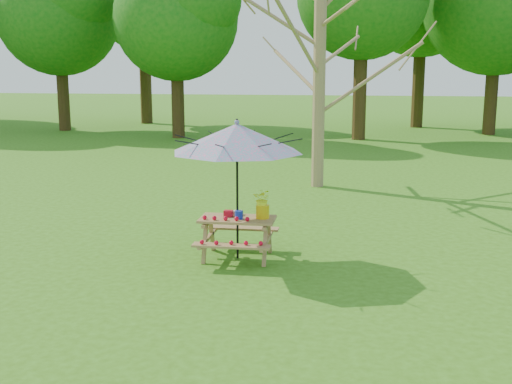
# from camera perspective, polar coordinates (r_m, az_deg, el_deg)

# --- Properties ---
(ground) EXTENTS (120.00, 120.00, 0.00)m
(ground) POSITION_cam_1_polar(r_m,az_deg,el_deg) (7.97, -21.75, -12.27)
(ground) COLOR #366413
(ground) RESTS_ON ground
(picnic_table) EXTENTS (1.20, 1.32, 0.67)m
(picnic_table) POSITION_cam_1_polar(r_m,az_deg,el_deg) (10.33, -1.65, -4.17)
(picnic_table) COLOR olive
(picnic_table) RESTS_ON ground
(patio_umbrella) EXTENTS (2.33, 2.33, 2.25)m
(patio_umbrella) POSITION_cam_1_polar(r_m,az_deg,el_deg) (10.02, -1.70, 4.82)
(patio_umbrella) COLOR black
(patio_umbrella) RESTS_ON ground
(produce_bins) EXTENTS (0.33, 0.40, 0.13)m
(produce_bins) POSITION_cam_1_polar(r_m,az_deg,el_deg) (10.28, -1.87, -1.95)
(produce_bins) COLOR #B50E23
(produce_bins) RESTS_ON picnic_table
(tomatoes_row) EXTENTS (0.77, 0.13, 0.07)m
(tomatoes_row) POSITION_cam_1_polar(r_m,az_deg,el_deg) (10.09, -2.68, -2.32)
(tomatoes_row) COLOR red
(tomatoes_row) RESTS_ON picnic_table
(flower_bucket) EXTENTS (0.31, 0.27, 0.47)m
(flower_bucket) POSITION_cam_1_polar(r_m,az_deg,el_deg) (10.17, 0.59, -0.95)
(flower_bucket) COLOR #E3B30B
(flower_bucket) RESTS_ON picnic_table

